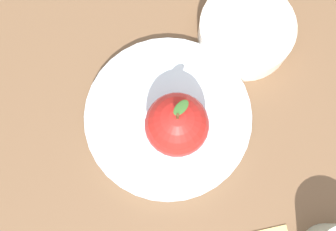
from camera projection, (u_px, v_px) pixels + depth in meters
ground_plane at (173, 151)px, 0.58m from camera, size 2.40×2.40×0.00m
dinner_plate at (168, 117)px, 0.58m from camera, size 0.22×0.22×0.02m
apple at (177, 125)px, 0.53m from camera, size 0.08×0.08×0.09m
side_bowl at (246, 30)px, 0.60m from camera, size 0.13×0.13×0.04m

